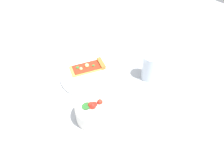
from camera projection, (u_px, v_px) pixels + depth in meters
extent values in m
plane|color=#B2B7BC|center=(93.00, 87.00, 0.88)|extent=(2.40, 2.40, 0.00)
cylinder|color=white|center=(91.00, 76.00, 0.92)|extent=(0.27, 0.27, 0.01)
cube|color=gold|center=(87.00, 68.00, 0.94)|extent=(0.17, 0.11, 0.01)
cube|color=#A36B2D|center=(101.00, 63.00, 0.95)|extent=(0.04, 0.08, 0.02)
cube|color=#B22D19|center=(87.00, 67.00, 0.94)|extent=(0.14, 0.10, 0.00)
sphere|color=#F2D87F|center=(87.00, 65.00, 0.93)|extent=(0.02, 0.02, 0.02)
cylinder|color=#2D722D|center=(94.00, 66.00, 0.94)|extent=(0.01, 0.01, 0.00)
cylinder|color=#2D722D|center=(78.00, 67.00, 0.93)|extent=(0.02, 0.02, 0.00)
sphere|color=#F2D87F|center=(81.00, 69.00, 0.92)|extent=(0.01, 0.01, 0.01)
cylinder|color=white|center=(94.00, 112.00, 0.74)|extent=(0.13, 0.13, 0.07)
torus|color=white|center=(93.00, 106.00, 0.72)|extent=(0.13, 0.13, 0.01)
sphere|color=red|center=(93.00, 105.00, 0.71)|extent=(0.02, 0.02, 0.02)
sphere|color=red|center=(100.00, 102.00, 0.73)|extent=(0.02, 0.02, 0.02)
sphere|color=red|center=(91.00, 105.00, 0.71)|extent=(0.02, 0.02, 0.02)
sphere|color=red|center=(93.00, 105.00, 0.71)|extent=(0.02, 0.02, 0.02)
sphere|color=red|center=(94.00, 104.00, 0.72)|extent=(0.02, 0.02, 0.02)
sphere|color=red|center=(93.00, 106.00, 0.71)|extent=(0.03, 0.03, 0.03)
cylinder|color=#2D722D|center=(86.00, 106.00, 0.71)|extent=(0.05, 0.05, 0.01)
cylinder|color=silver|center=(150.00, 67.00, 0.88)|extent=(0.07, 0.07, 0.12)
cylinder|color=black|center=(149.00, 70.00, 0.89)|extent=(0.06, 0.06, 0.08)
cube|color=white|center=(148.00, 64.00, 0.88)|extent=(0.02, 0.02, 0.02)
cube|color=white|center=(149.00, 67.00, 0.86)|extent=(0.02, 0.02, 0.02)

